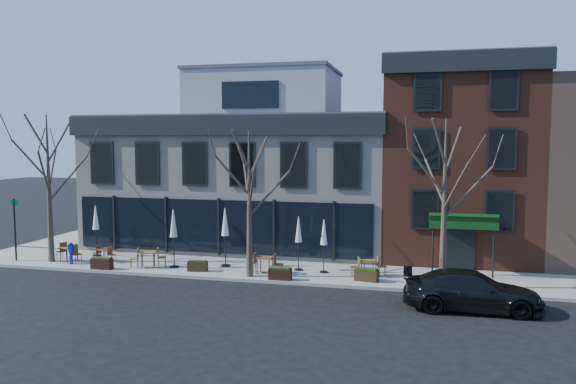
% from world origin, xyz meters
% --- Properties ---
extents(ground, '(120.00, 120.00, 0.00)m').
position_xyz_m(ground, '(0.00, 0.00, 0.00)').
color(ground, black).
rests_on(ground, ground).
extents(sidewalk_front, '(33.50, 4.70, 0.15)m').
position_xyz_m(sidewalk_front, '(3.25, -2.15, 0.07)').
color(sidewalk_front, gray).
rests_on(sidewalk_front, ground).
extents(sidewalk_side, '(4.50, 12.00, 0.15)m').
position_xyz_m(sidewalk_side, '(-11.25, 6.00, 0.07)').
color(sidewalk_side, gray).
rests_on(sidewalk_side, ground).
extents(corner_building, '(18.39, 10.39, 11.10)m').
position_xyz_m(corner_building, '(0.07, 5.07, 4.72)').
color(corner_building, beige).
rests_on(corner_building, ground).
extents(red_brick_building, '(8.20, 11.78, 11.18)m').
position_xyz_m(red_brick_building, '(13.00, 4.98, 5.64)').
color(red_brick_building, brown).
rests_on(red_brick_building, ground).
extents(tree_corner, '(3.93, 3.98, 7.92)m').
position_xyz_m(tree_corner, '(-8.49, -3.20, 4.25)').
color(tree_corner, '#382B21').
rests_on(tree_corner, sidewalk_front).
extents(tree_mid, '(3.50, 3.55, 7.04)m').
position_xyz_m(tree_mid, '(3.01, -3.90, 3.79)').
color(tree_mid, '#382B21').
rests_on(tree_mid, sidewalk_front).
extents(tree_right, '(3.72, 3.77, 7.48)m').
position_xyz_m(tree_right, '(12.01, -3.90, 4.02)').
color(tree_right, '#382B21').
rests_on(tree_right, sidewalk_front).
extents(sign_pole, '(0.50, 0.10, 3.40)m').
position_xyz_m(sign_pole, '(-10.50, -3.50, 2.07)').
color(sign_pole, black).
rests_on(sign_pole, sidewalk_front).
extents(parked_sedan, '(5.41, 2.32, 1.55)m').
position_xyz_m(parked_sedan, '(13.04, -6.57, 0.78)').
color(parked_sedan, black).
rests_on(parked_sedan, ground).
extents(call_box, '(0.24, 0.24, 1.20)m').
position_xyz_m(call_box, '(-7.05, -3.55, 0.79)').
color(call_box, '#0E1CB8').
rests_on(call_box, sidewalk_front).
extents(cafe_set_0, '(1.93, 1.16, 1.00)m').
position_xyz_m(cafe_set_0, '(-7.52, -3.05, 0.66)').
color(cafe_set_0, brown).
rests_on(cafe_set_0, sidewalk_front).
extents(cafe_set_1, '(1.64, 0.88, 0.84)m').
position_xyz_m(cafe_set_1, '(-5.71, -2.52, 0.58)').
color(cafe_set_1, brown).
rests_on(cafe_set_1, sidewalk_front).
extents(cafe_set_2, '(1.91, 1.18, 0.99)m').
position_xyz_m(cafe_set_2, '(-2.71, -3.27, 0.66)').
color(cafe_set_2, brown).
rests_on(cafe_set_2, sidewalk_front).
extents(cafe_set_4, '(1.90, 0.76, 1.00)m').
position_xyz_m(cafe_set_4, '(3.55, -3.16, 0.66)').
color(cafe_set_4, brown).
rests_on(cafe_set_4, sidewalk_front).
extents(cafe_set_5, '(1.82, 0.98, 0.93)m').
position_xyz_m(cafe_set_5, '(8.60, -2.52, 0.63)').
color(cafe_set_5, brown).
rests_on(cafe_set_5, sidewalk_front).
extents(umbrella_0, '(0.46, 0.46, 2.88)m').
position_xyz_m(umbrella_0, '(-6.94, -1.31, 2.18)').
color(umbrella_0, black).
rests_on(umbrella_0, sidewalk_front).
extents(umbrella_1, '(0.49, 0.49, 3.03)m').
position_xyz_m(umbrella_1, '(-1.38, -2.99, 2.29)').
color(umbrella_1, black).
rests_on(umbrella_1, sidewalk_front).
extents(umbrella_2, '(0.49, 0.49, 3.06)m').
position_xyz_m(umbrella_2, '(1.10, -2.06, 2.31)').
color(umbrella_2, black).
rests_on(umbrella_2, sidewalk_front).
extents(umbrella_3, '(0.44, 0.44, 2.75)m').
position_xyz_m(umbrella_3, '(5.03, -2.09, 2.09)').
color(umbrella_3, black).
rests_on(umbrella_3, sidewalk_front).
extents(umbrella_4, '(0.43, 0.43, 2.67)m').
position_xyz_m(umbrella_4, '(6.36, -2.33, 2.04)').
color(umbrella_4, black).
rests_on(umbrella_4, sidewalk_front).
extents(planter_0, '(1.09, 0.45, 0.61)m').
position_xyz_m(planter_0, '(-4.81, -4.20, 0.45)').
color(planter_0, black).
rests_on(planter_0, sidewalk_front).
extents(planter_1, '(1.04, 0.54, 0.55)m').
position_xyz_m(planter_1, '(0.13, -3.50, 0.42)').
color(planter_1, '#302210').
rests_on(planter_1, sidewalk_front).
extents(planter_2, '(1.08, 0.44, 0.60)m').
position_xyz_m(planter_2, '(4.60, -4.20, 0.45)').
color(planter_2, black).
rests_on(planter_2, sidewalk_front).
extents(planter_3, '(1.16, 0.65, 0.61)m').
position_xyz_m(planter_3, '(8.59, -3.50, 0.45)').
color(planter_3, black).
rests_on(planter_3, sidewalk_front).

